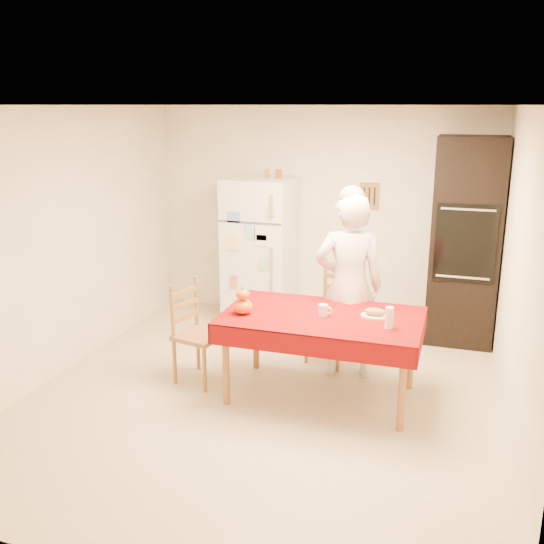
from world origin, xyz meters
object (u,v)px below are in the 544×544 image
at_px(oven_cabinet, 465,242).
at_px(chair_left, 195,328).
at_px(seated_woman, 349,287).
at_px(coffee_mug, 323,310).
at_px(refrigerator, 260,251).
at_px(wine_glass, 389,318).
at_px(chair_far, 335,312).
at_px(dining_table, 322,322).
at_px(pumpkin_lower, 243,307).
at_px(bread_plate, 375,316).

height_order(oven_cabinet, chair_left, oven_cabinet).
height_order(seated_woman, coffee_mug, seated_woman).
height_order(refrigerator, wine_glass, refrigerator).
bearing_deg(chair_far, seated_woman, -40.66).
distance_m(oven_cabinet, chair_left, 3.00).
relative_size(oven_cabinet, coffee_mug, 22.00).
bearing_deg(seated_woman, dining_table, 61.64).
xyz_separation_m(coffee_mug, pumpkin_lower, (-0.67, -0.16, 0.01)).
xyz_separation_m(dining_table, chair_far, (-0.06, 0.82, -0.18)).
relative_size(refrigerator, coffee_mug, 17.00).
xyz_separation_m(oven_cabinet, bread_plate, (-0.69, -1.70, -0.33)).
bearing_deg(oven_cabinet, seated_woman, -128.51).
relative_size(dining_table, chair_far, 1.79).
bearing_deg(refrigerator, coffee_mug, -56.36).
height_order(refrigerator, dining_table, refrigerator).
distance_m(dining_table, chair_left, 1.21).
bearing_deg(oven_cabinet, pumpkin_lower, -132.52).
bearing_deg(coffee_mug, chair_far, 94.74).
bearing_deg(bread_plate, seated_woman, 125.13).
bearing_deg(dining_table, seated_woman, 75.99).
bearing_deg(pumpkin_lower, seated_woman, 41.33).
bearing_deg(seated_woman, coffee_mug, 63.33).
bearing_deg(chair_far, refrigerator, 158.22).
height_order(oven_cabinet, wine_glass, oven_cabinet).
xyz_separation_m(wine_glass, bread_plate, (-0.15, 0.22, -0.08)).
relative_size(refrigerator, chair_far, 1.79).
relative_size(refrigerator, seated_woman, 0.97).
xyz_separation_m(refrigerator, chair_left, (-0.05, -1.75, -0.34)).
bearing_deg(bread_plate, oven_cabinet, 67.86).
xyz_separation_m(chair_far, coffee_mug, (0.07, -0.84, 0.30)).
xyz_separation_m(oven_cabinet, dining_table, (-1.13, -1.78, -0.41)).
xyz_separation_m(chair_far, chair_left, (-1.14, -0.84, 0.00)).
xyz_separation_m(refrigerator, dining_table, (1.15, -1.73, -0.16)).
relative_size(oven_cabinet, seated_woman, 1.25).
distance_m(oven_cabinet, seated_woman, 1.62).
bearing_deg(wine_glass, pumpkin_lower, -178.55).
distance_m(refrigerator, dining_table, 2.08).
height_order(refrigerator, pumpkin_lower, refrigerator).
xyz_separation_m(chair_left, pumpkin_lower, (0.54, -0.16, 0.32)).
distance_m(refrigerator, oven_cabinet, 2.29).
bearing_deg(pumpkin_lower, wine_glass, 1.45).
height_order(dining_table, bread_plate, bread_plate).
relative_size(dining_table, chair_left, 1.79).
bearing_deg(dining_table, chair_left, -179.16).
xyz_separation_m(refrigerator, wine_glass, (1.73, -1.87, -0.00)).
bearing_deg(oven_cabinet, coffee_mug, -121.93).
bearing_deg(seated_woman, wine_glass, 110.15).
height_order(oven_cabinet, bread_plate, oven_cabinet).
distance_m(chair_far, seated_woman, 0.51).
bearing_deg(oven_cabinet, dining_table, -122.47).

